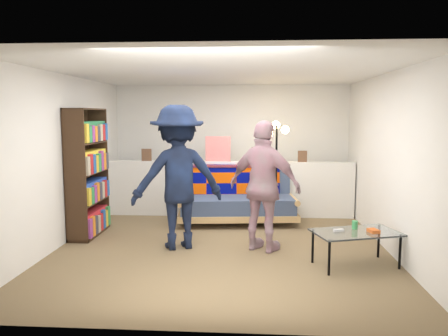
% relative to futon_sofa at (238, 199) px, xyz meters
% --- Properties ---
extents(ground, '(5.00, 5.00, 0.00)m').
position_rel_futon_sofa_xyz_m(ground, '(-0.18, -1.35, -0.40)').
color(ground, brown).
rests_on(ground, ground).
extents(room_shell, '(4.60, 5.05, 2.45)m').
position_rel_futon_sofa_xyz_m(room_shell, '(-0.18, -0.88, 1.28)').
color(room_shell, silver).
rests_on(room_shell, ground).
extents(half_wall_ledge, '(4.45, 0.15, 1.00)m').
position_rel_futon_sofa_xyz_m(half_wall_ledge, '(-0.18, 0.45, 0.10)').
color(half_wall_ledge, silver).
rests_on(half_wall_ledge, ground).
extents(ledge_decor, '(2.97, 0.02, 0.45)m').
position_rel_futon_sofa_xyz_m(ledge_decor, '(-0.41, 0.43, 0.78)').
color(ledge_decor, brown).
rests_on(ledge_decor, half_wall_ledge).
extents(futon_sofa, '(2.06, 1.14, 0.85)m').
position_rel_futon_sofa_xyz_m(futon_sofa, '(0.00, 0.00, 0.00)').
color(futon_sofa, tan).
rests_on(futon_sofa, ground).
extents(bookshelf, '(0.32, 0.96, 1.93)m').
position_rel_futon_sofa_xyz_m(bookshelf, '(-2.26, -0.92, 0.50)').
color(bookshelf, black).
rests_on(bookshelf, ground).
extents(coffee_table, '(1.13, 0.83, 0.53)m').
position_rel_futon_sofa_xyz_m(coffee_table, '(1.50, -2.09, 0.00)').
color(coffee_table, black).
rests_on(coffee_table, ground).
extents(floor_lamp, '(0.40, 0.33, 1.73)m').
position_rel_futon_sofa_xyz_m(floor_lamp, '(0.64, 0.10, 0.83)').
color(floor_lamp, black).
rests_on(floor_lamp, ground).
extents(person_left, '(1.45, 1.15, 1.97)m').
position_rel_futon_sofa_xyz_m(person_left, '(-0.78, -1.48, 0.59)').
color(person_left, black).
rests_on(person_left, ground).
extents(person_right, '(1.11, 0.88, 1.76)m').
position_rel_futon_sofa_xyz_m(person_right, '(0.40, -1.55, 0.48)').
color(person_right, pink).
rests_on(person_right, ground).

